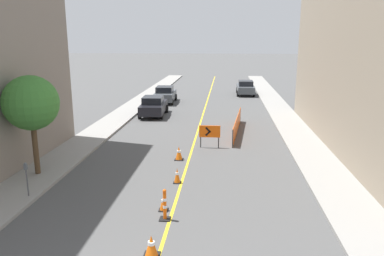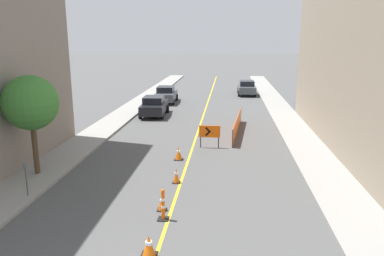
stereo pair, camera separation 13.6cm
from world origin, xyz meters
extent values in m
cube|color=gold|center=(0.00, 28.06, 0.00)|extent=(0.12, 56.12, 0.01)
cube|color=gray|center=(-6.50, 28.06, 0.07)|extent=(2.22, 56.12, 0.14)
cube|color=gray|center=(6.50, 28.06, 0.07)|extent=(2.22, 56.12, 0.14)
cube|color=black|center=(-0.20, 3.87, 0.01)|extent=(0.47, 0.47, 0.03)
cone|color=orange|center=(-0.20, 3.87, 0.34)|extent=(0.38, 0.38, 0.63)
cylinder|color=white|center=(-0.20, 3.87, 0.42)|extent=(0.20, 0.20, 0.10)
cube|color=black|center=(-0.34, 6.84, 0.01)|extent=(0.34, 0.34, 0.03)
cone|color=orange|center=(-0.34, 6.84, 0.31)|extent=(0.27, 0.27, 0.56)
cylinder|color=white|center=(-0.34, 6.84, 0.38)|extent=(0.14, 0.14, 0.09)
cube|color=black|center=(-0.19, 9.54, 0.01)|extent=(0.33, 0.33, 0.03)
cone|color=orange|center=(-0.19, 9.54, 0.35)|extent=(0.27, 0.27, 0.64)
cylinder|color=white|center=(-0.19, 9.54, 0.43)|extent=(0.14, 0.14, 0.10)
cube|color=black|center=(-0.51, 12.69, 0.01)|extent=(0.45, 0.45, 0.03)
cone|color=orange|center=(-0.51, 12.69, 0.37)|extent=(0.36, 0.36, 0.68)
cylinder|color=white|center=(-0.51, 12.69, 0.45)|extent=(0.19, 0.19, 0.11)
cube|color=black|center=(-0.17, 6.14, 0.02)|extent=(0.38, 0.38, 0.04)
cylinder|color=#EF560C|center=(-0.17, 6.14, 0.53)|extent=(0.12, 0.12, 0.99)
cylinder|color=white|center=(-0.17, 6.14, 0.48)|extent=(0.13, 0.13, 0.10)
cylinder|color=white|center=(-0.17, 6.14, 0.75)|extent=(0.13, 0.13, 0.10)
sphere|color=#EF560C|center=(-0.17, 6.14, 1.06)|extent=(0.13, 0.13, 0.13)
cube|color=#EF560C|center=(0.97, 15.04, 0.95)|extent=(1.21, 0.07, 0.68)
cube|color=black|center=(0.88, 15.00, 1.05)|extent=(0.33, 0.02, 0.33)
cube|color=black|center=(0.88, 15.00, 0.86)|extent=(0.33, 0.02, 0.33)
cylinder|color=black|center=(0.46, 15.04, 0.31)|extent=(0.06, 0.06, 0.61)
cylinder|color=black|center=(1.48, 15.04, 0.31)|extent=(0.06, 0.06, 0.61)
cube|color=#EF560C|center=(2.62, 18.64, 0.54)|extent=(0.71, 7.11, 1.08)
cylinder|color=#262626|center=(2.28, 15.08, 0.54)|extent=(0.05, 0.05, 1.08)
cylinder|color=#262626|center=(2.96, 22.19, 0.54)|extent=(0.05, 0.05, 1.08)
cube|color=black|center=(-3.96, 23.79, 0.68)|extent=(2.01, 4.38, 0.72)
cube|color=black|center=(-3.96, 23.57, 1.31)|extent=(1.62, 2.01, 0.55)
cylinder|color=black|center=(-4.81, 25.12, 0.32)|extent=(0.25, 0.65, 0.64)
cylinder|color=black|center=(-3.10, 25.12, 0.32)|extent=(0.25, 0.65, 0.64)
cylinder|color=black|center=(-4.81, 22.45, 0.32)|extent=(0.25, 0.65, 0.64)
cylinder|color=black|center=(-3.10, 22.45, 0.32)|extent=(0.25, 0.65, 0.64)
cube|color=#474C51|center=(-4.05, 30.18, 0.68)|extent=(1.95, 4.36, 0.72)
cube|color=black|center=(-4.05, 29.97, 1.31)|extent=(1.60, 1.99, 0.55)
cylinder|color=black|center=(-4.91, 31.52, 0.32)|extent=(0.24, 0.65, 0.64)
cylinder|color=black|center=(-3.20, 31.52, 0.32)|extent=(0.24, 0.65, 0.64)
cylinder|color=black|center=(-4.91, 28.85, 0.32)|extent=(0.24, 0.65, 0.64)
cylinder|color=black|center=(-3.20, 28.85, 0.32)|extent=(0.24, 0.65, 0.64)
cube|color=#474C51|center=(3.99, 36.03, 0.68)|extent=(1.86, 4.33, 0.72)
cube|color=black|center=(3.99, 35.81, 1.31)|extent=(1.56, 1.96, 0.55)
cylinder|color=black|center=(3.14, 37.36, 0.32)|extent=(0.23, 0.64, 0.64)
cylinder|color=black|center=(4.85, 37.36, 0.32)|extent=(0.23, 0.64, 0.64)
cylinder|color=black|center=(3.14, 34.70, 0.32)|extent=(0.23, 0.64, 0.64)
cylinder|color=black|center=(4.85, 34.70, 0.32)|extent=(0.23, 0.64, 0.64)
cylinder|color=#4C4C51|center=(-5.74, 7.32, 0.68)|extent=(0.05, 0.05, 1.09)
cube|color=#565B60|center=(-5.74, 7.32, 1.34)|extent=(0.12, 0.10, 0.22)
sphere|color=#565B60|center=(-5.74, 7.32, 1.45)|extent=(0.11, 0.11, 0.11)
cylinder|color=#4C3823|center=(-6.61, 9.77, 1.31)|extent=(0.24, 0.24, 2.34)
sphere|color=#38752D|center=(-6.61, 9.77, 3.38)|extent=(2.41, 2.41, 2.41)
camera|label=1|loc=(1.83, -5.60, 6.12)|focal=35.00mm
camera|label=2|loc=(1.97, -5.58, 6.12)|focal=35.00mm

